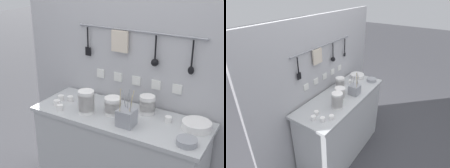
# 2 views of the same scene
# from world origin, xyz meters

# --- Properties ---
(ground_plane) EXTENTS (20.00, 20.00, 0.00)m
(ground_plane) POSITION_xyz_m (0.00, 0.00, 0.00)
(ground_plane) COLOR #424247
(counter) EXTENTS (1.31, 0.49, 0.91)m
(counter) POSITION_xyz_m (0.00, 0.00, 0.46)
(counter) COLOR #B7BABC
(counter) RESTS_ON ground
(back_wall) EXTENTS (2.11, 0.09, 1.82)m
(back_wall) POSITION_xyz_m (-0.00, 0.28, 0.91)
(back_wall) COLOR #B2B2B7
(back_wall) RESTS_ON ground
(bowl_stack_wide_centre) EXTENTS (0.12, 0.12, 0.17)m
(bowl_stack_wide_centre) POSITION_xyz_m (-0.23, -0.09, 1.00)
(bowl_stack_wide_centre) COLOR white
(bowl_stack_wide_centre) RESTS_ON counter
(bowl_stack_tall_left) EXTENTS (0.12, 0.12, 0.13)m
(bowl_stack_tall_left) POSITION_xyz_m (-0.06, -0.01, 0.98)
(bowl_stack_tall_left) COLOR white
(bowl_stack_tall_left) RESTS_ON counter
(bowl_stack_back_corner) EXTENTS (0.11, 0.11, 0.14)m
(bowl_stack_back_corner) POSITION_xyz_m (0.15, 0.13, 0.98)
(bowl_stack_back_corner) COLOR white
(bowl_stack_back_corner) RESTS_ON counter
(plate_stack) EXTENTS (0.20, 0.20, 0.05)m
(plate_stack) POSITION_xyz_m (0.54, 0.09, 0.94)
(plate_stack) COLOR white
(plate_stack) RESTS_ON counter
(steel_mixing_bowl) EXTENTS (0.13, 0.13, 0.04)m
(steel_mixing_bowl) POSITION_xyz_m (0.54, -0.13, 0.93)
(steel_mixing_bowl) COLOR #93969E
(steel_mixing_bowl) RESTS_ON counter
(cutlery_caddy) EXTENTS (0.12, 0.12, 0.28)m
(cutlery_caddy) POSITION_xyz_m (0.11, -0.11, 0.97)
(cutlery_caddy) COLOR #93969E
(cutlery_caddy) RESTS_ON counter
(cup_back_left) EXTENTS (0.05, 0.05, 0.04)m
(cup_back_left) POSITION_xyz_m (-0.46, 0.01, 0.93)
(cup_back_left) COLOR white
(cup_back_left) RESTS_ON counter
(cup_beside_plates) EXTENTS (0.05, 0.05, 0.04)m
(cup_beside_plates) POSITION_xyz_m (-0.43, -0.16, 0.93)
(cup_beside_plates) COLOR white
(cup_beside_plates) RESTS_ON counter
(cup_mid_row) EXTENTS (0.05, 0.05, 0.04)m
(cup_mid_row) POSITION_xyz_m (-0.51, -0.10, 0.93)
(cup_mid_row) COLOR white
(cup_mid_row) RESTS_ON counter
(cup_edge_far) EXTENTS (0.05, 0.05, 0.04)m
(cup_edge_far) POSITION_xyz_m (0.34, 0.08, 0.93)
(cup_edge_far) COLOR white
(cup_edge_far) RESTS_ON counter
(cup_centre) EXTENTS (0.05, 0.05, 0.04)m
(cup_centre) POSITION_xyz_m (-0.54, -0.01, 0.93)
(cup_centre) COLOR white
(cup_centre) RESTS_ON counter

